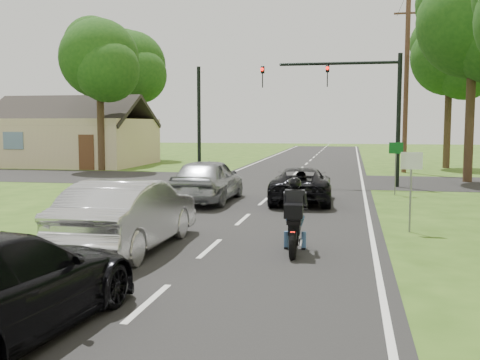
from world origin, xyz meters
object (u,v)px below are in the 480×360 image
object	(u,v)px
motorcycle_rider	(295,223)
utility_pole_far	(406,85)
dark_suv	(301,185)
silver_sedan	(129,214)
traffic_signal	(357,96)
sign_green	(396,155)
silver_suv	(208,180)
sign_white	(411,172)

from	to	relation	value
motorcycle_rider	utility_pole_far	world-z (taller)	utility_pole_far
dark_suv	silver_sedan	world-z (taller)	silver_sedan
traffic_signal	sign_green	distance (m)	4.24
silver_suv	sign_green	bearing A→B (deg)	-152.47
dark_suv	sign_green	world-z (taller)	sign_green
dark_suv	silver_suv	size ratio (longest dim) A/B	0.97
motorcycle_rider	traffic_signal	distance (m)	14.48
utility_pole_far	sign_white	bearing A→B (deg)	-94.51
sign_white	sign_green	distance (m)	8.00
motorcycle_rider	silver_suv	size ratio (longest dim) A/B	0.42
utility_pole_far	sign_green	xyz separation A→B (m)	(-1.30, -11.02, -3.49)
silver_suv	sign_white	distance (m)	8.11
dark_suv	silver_sedan	xyz separation A→B (m)	(-3.16, -8.53, 0.16)
motorcycle_rider	sign_green	bearing A→B (deg)	72.16
silver_sedan	traffic_signal	bearing A→B (deg)	-108.68
dark_suv	sign_white	world-z (taller)	sign_white
dark_suv	sign_white	xyz separation A→B (m)	(3.33, -5.14, 0.95)
silver_suv	sign_white	size ratio (longest dim) A/B	2.22
silver_suv	dark_suv	bearing A→B (deg)	-168.82
dark_suv	utility_pole_far	distance (m)	15.35
traffic_signal	sign_white	bearing A→B (deg)	-82.95
dark_suv	traffic_signal	world-z (taller)	traffic_signal
traffic_signal	dark_suv	bearing A→B (deg)	-108.48
silver_sedan	utility_pole_far	xyz separation A→B (m)	(7.99, 22.41, 4.27)
silver_sedan	sign_green	size ratio (longest dim) A/B	2.30
sign_green	utility_pole_far	bearing A→B (deg)	83.27
utility_pole_far	motorcycle_rider	bearing A→B (deg)	-100.96
motorcycle_rider	dark_suv	world-z (taller)	motorcycle_rider
motorcycle_rider	dark_suv	distance (m)	8.14
traffic_signal	sign_green	xyz separation A→B (m)	(1.56, -3.02, -2.54)
utility_pole_far	sign_white	size ratio (longest dim) A/B	4.71
motorcycle_rider	sign_white	xyz separation A→B (m)	(2.76, 2.98, 0.92)
sign_white	motorcycle_rider	bearing A→B (deg)	-132.83
silver_suv	sign_green	xyz separation A→B (m)	(6.89, 3.48, 0.78)
silver_suv	sign_white	bearing A→B (deg)	146.67
dark_suv	traffic_signal	size ratio (longest dim) A/B	0.72
silver_sedan	traffic_signal	world-z (taller)	traffic_signal
dark_suv	silver_sedan	distance (m)	9.10
silver_sedan	sign_green	bearing A→B (deg)	-119.51
traffic_signal	utility_pole_far	size ratio (longest dim) A/B	0.64
motorcycle_rider	utility_pole_far	size ratio (longest dim) A/B	0.20
dark_suv	sign_green	distance (m)	4.64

